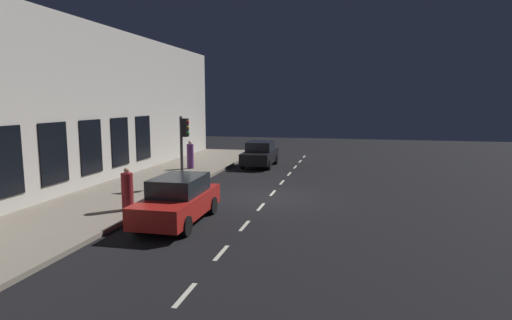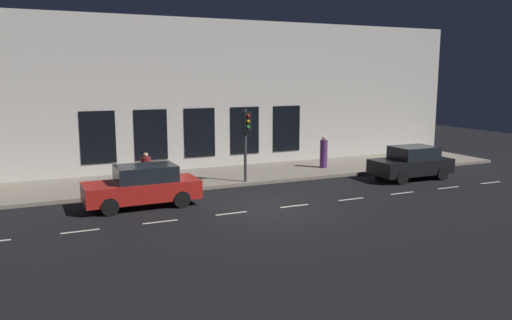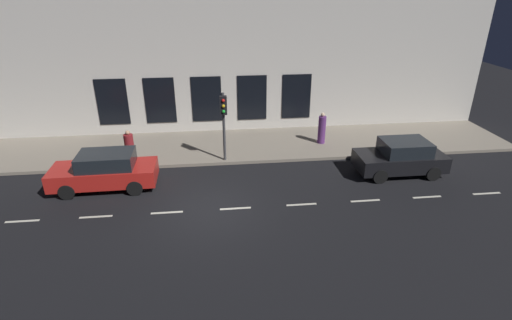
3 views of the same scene
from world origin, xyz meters
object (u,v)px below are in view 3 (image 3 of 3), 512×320
Objects in this scene: parked_car_0 at (105,171)px; pedestrian_1 at (322,129)px; parked_car_1 at (401,157)px; pedestrian_0 at (130,148)px; traffic_light at (224,115)px.

pedestrian_1 is (3.60, -10.24, 0.12)m from parked_car_0.
parked_car_1 is 12.49m from pedestrian_0.
parked_car_1 is at bearing -91.13° from parked_car_0.
traffic_light is 8.22m from parked_car_1.
parked_car_0 is 10.86m from pedestrian_1.
pedestrian_1 is (1.33, -9.62, 0.05)m from pedestrian_0.
parked_car_0 and parked_car_1 have the same top height.
traffic_light reaches higher than parked_car_0.
parked_car_0 is 12.89m from parked_car_1.
pedestrian_0 is at bearing 169.17° from pedestrian_1.
traffic_light is at bearing -179.96° from pedestrian_1.
traffic_light is 1.98× the size of pedestrian_1.
parked_car_0 is at bearing 89.77° from parked_car_1.
parked_car_0 is at bearing 109.96° from traffic_light.
traffic_light is at bearing -70.79° from parked_car_0.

